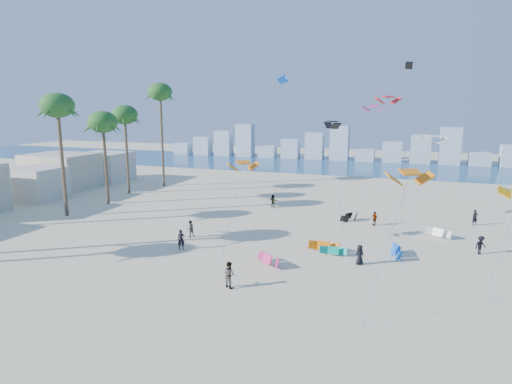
% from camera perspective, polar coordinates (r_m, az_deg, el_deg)
% --- Properties ---
extents(ground, '(220.00, 220.00, 0.00)m').
position_cam_1_polar(ground, '(31.12, -15.64, -13.34)').
color(ground, beige).
rests_on(ground, ground).
extents(ocean, '(220.00, 220.00, 0.00)m').
position_cam_1_polar(ocean, '(97.21, 9.40, 3.63)').
color(ocean, navy).
rests_on(ocean, ground).
extents(kitesurfer_near, '(0.81, 0.74, 1.85)m').
position_cam_1_polar(kitesurfer_near, '(39.43, -10.04, -6.32)').
color(kitesurfer_near, black).
rests_on(kitesurfer_near, ground).
extents(kitesurfer_mid, '(1.16, 1.06, 1.93)m').
position_cam_1_polar(kitesurfer_mid, '(31.08, -3.65, -11.01)').
color(kitesurfer_mid, gray).
rests_on(kitesurfer_mid, ground).
extents(kitesurfers_far, '(28.37, 18.27, 1.74)m').
position_cam_1_polar(kitesurfers_far, '(45.16, 11.07, -4.20)').
color(kitesurfers_far, black).
rests_on(kitesurfers_far, ground).
extents(grounded_kites, '(16.60, 19.10, 0.91)m').
position_cam_1_polar(grounded_kites, '(40.73, 12.93, -6.60)').
color(grounded_kites, '#D32F76').
rests_on(grounded_kites, ground).
extents(flying_kites, '(28.90, 37.19, 18.44)m').
position_cam_1_polar(flying_kites, '(45.76, 15.90, 10.04)').
color(flying_kites, orange).
rests_on(flying_kites, ground).
extents(palm_row, '(10.23, 44.80, 16.61)m').
position_cam_1_polar(palm_row, '(54.97, -25.52, 9.21)').
color(palm_row, brown).
rests_on(palm_row, ground).
extents(beachfront_buildings, '(11.50, 43.00, 6.00)m').
position_cam_1_polar(beachfront_buildings, '(67.52, -29.25, 1.27)').
color(beachfront_buildings, beige).
rests_on(beachfront_buildings, ground).
extents(distant_skyline, '(85.00, 3.00, 8.40)m').
position_cam_1_polar(distant_skyline, '(106.87, 9.78, 5.97)').
color(distant_skyline, '#9EADBF').
rests_on(distant_skyline, ground).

